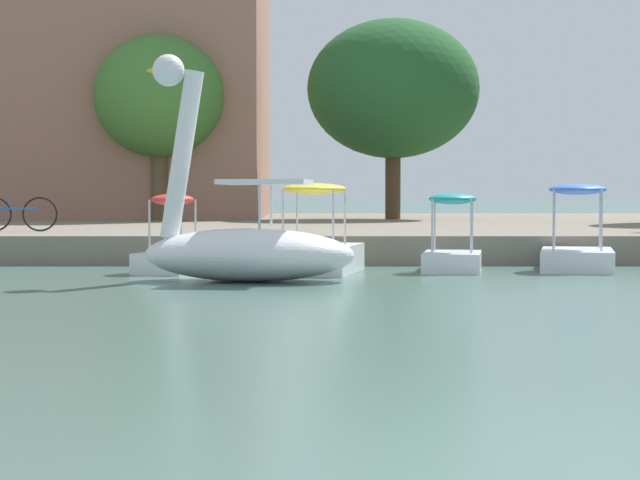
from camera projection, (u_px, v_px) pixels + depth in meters
name	position (u px, v px, depth m)	size (l,w,h in m)	color
shore_bank_far	(401.00, 230.00, 35.07)	(111.72, 26.45, 0.57)	slate
swan_boat	(248.00, 242.00, 17.85)	(3.50, 1.94, 3.59)	white
pedal_boat_blue	(582.00, 245.00, 20.50)	(1.74, 2.55, 1.57)	white
pedal_boat_teal	(457.00, 248.00, 20.17)	(1.27, 1.89, 1.40)	white
pedal_boat_yellow	(319.00, 247.00, 19.93)	(1.84, 2.58, 1.57)	white
pedal_boat_red	(177.00, 250.00, 19.97)	(1.30, 1.89, 1.38)	white
tree_sapling_by_fence	(398.00, 89.00, 36.67)	(7.49, 7.48, 6.49)	#4C3823
tree_broadleaf_right	(164.00, 97.00, 35.00)	(5.66, 5.65, 5.73)	brown
bicycle_parked	(22.00, 214.00, 24.58)	(1.71, 0.32, 0.77)	black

